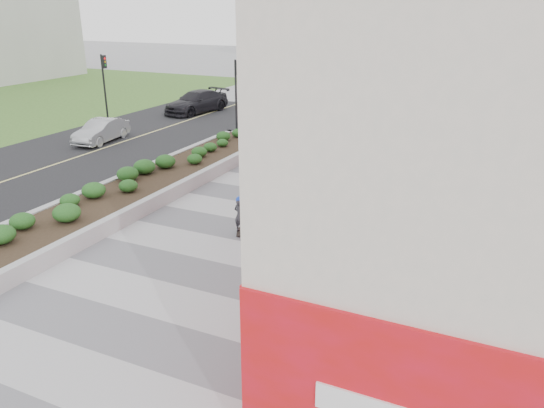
{
  "coord_description": "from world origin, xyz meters",
  "views": [
    {
      "loc": [
        7.45,
        -9.3,
        7.05
      ],
      "look_at": [
        0.77,
        5.04,
        1.1
      ],
      "focal_mm": 35.0,
      "sensor_mm": 36.0,
      "label": 1
    }
  ],
  "objects": [
    {
      "name": "traffic_signal_far",
      "position": [
        -16.43,
        17.0,
        2.76
      ],
      "size": [
        0.33,
        0.28,
        4.2
      ],
      "color": "black",
      "rests_on": "ground"
    },
    {
      "name": "building",
      "position": [
        6.98,
        8.98,
        3.98
      ],
      "size": [
        6.04,
        24.08,
        8.0
      ],
      "color": "beige",
      "rests_on": "ground"
    },
    {
      "name": "car_dark",
      "position": [
        -12.92,
        22.0,
        0.74
      ],
      "size": [
        3.01,
        5.42,
        1.49
      ],
      "primitive_type": "imported",
      "rotation": [
        0.0,
        0.0,
        -0.19
      ],
      "color": "black",
      "rests_on": "ground"
    },
    {
      "name": "planter",
      "position": [
        -5.5,
        7.0,
        0.42
      ],
      "size": [
        3.0,
        18.0,
        0.9
      ],
      "color": "#9E9EA0",
      "rests_on": "ground"
    },
    {
      "name": "walkway",
      "position": [
        0.0,
        3.0,
        0.01
      ],
      "size": [
        8.0,
        36.0,
        0.01
      ],
      "primitive_type": "cube",
      "color": "#A8A8AD",
      "rests_on": "ground"
    },
    {
      "name": "manhole_cover",
      "position": [
        0.5,
        3.0,
        0.0
      ],
      "size": [
        0.44,
        0.44,
        0.01
      ],
      "primitive_type": "cylinder",
      "color": "#595654",
      "rests_on": "ground"
    },
    {
      "name": "car_silver",
      "position": [
        -13.01,
        12.55,
        0.62
      ],
      "size": [
        1.75,
        3.88,
        1.24
      ],
      "primitive_type": "imported",
      "rotation": [
        0.0,
        0.0,
        0.12
      ],
      "color": "#A0A3A8",
      "rests_on": "ground"
    },
    {
      "name": "ground",
      "position": [
        0.0,
        0.0,
        0.0
      ],
      "size": [
        160.0,
        160.0,
        0.0
      ],
      "primitive_type": "plane",
      "color": "gray",
      "rests_on": "ground"
    },
    {
      "name": "skateboarder",
      "position": [
        -0.24,
        4.73,
        0.66
      ],
      "size": [
        0.47,
        0.74,
        1.3
      ],
      "rotation": [
        0.0,
        0.0,
        0.42
      ],
      "color": "beige",
      "rests_on": "ground"
    },
    {
      "name": "street",
      "position": [
        -12.0,
        7.0,
        0.0
      ],
      "size": [
        10.0,
        40.0,
        0.0
      ],
      "primitive_type": "cube",
      "color": "black",
      "rests_on": "ground"
    },
    {
      "name": "traffic_signal_near",
      "position": [
        -7.23,
        17.5,
        2.76
      ],
      "size": [
        0.33,
        0.28,
        4.2
      ],
      "color": "black",
      "rests_on": "ground"
    }
  ]
}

